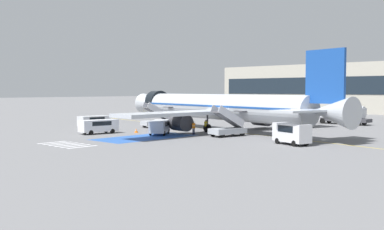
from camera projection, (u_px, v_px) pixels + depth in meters
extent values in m
plane|color=slate|center=(222.00, 131.00, 65.20)|extent=(600.00, 600.00, 0.00)
cube|color=gold|center=(216.00, 130.00, 66.35)|extent=(77.24, 15.56, 0.01)
cube|color=#2856A8|center=(146.00, 137.00, 56.19)|extent=(6.13, 13.32, 0.01)
cube|color=silver|center=(52.00, 142.00, 50.68)|extent=(0.44, 3.60, 0.01)
cube|color=silver|center=(58.00, 143.00, 49.87)|extent=(0.44, 3.60, 0.01)
cube|color=silver|center=(64.00, 144.00, 49.06)|extent=(0.44, 3.60, 0.01)
cube|color=silver|center=(70.00, 145.00, 48.24)|extent=(0.44, 3.60, 0.01)
cube|color=silver|center=(76.00, 146.00, 47.43)|extent=(0.44, 3.60, 0.01)
cube|color=silver|center=(82.00, 147.00, 46.62)|extent=(0.44, 3.60, 0.01)
cylinder|color=#B7BCC4|center=(216.00, 107.00, 66.16)|extent=(34.78, 10.43, 3.73)
cone|color=#B7BCC4|center=(149.00, 104.00, 81.84)|extent=(4.74, 4.39, 3.66)
cone|color=#B7BCC4|center=(331.00, 112.00, 49.87)|extent=(6.19, 4.60, 3.58)
cylinder|color=black|center=(157.00, 101.00, 79.55)|extent=(2.93, 4.13, 3.77)
cube|color=#19479E|center=(216.00, 106.00, 66.15)|extent=(32.07, 9.96, 0.24)
cube|color=#B7BCC4|center=(177.00, 114.00, 57.84)|extent=(5.49, 18.14, 0.44)
cylinder|color=#38383D|center=(181.00, 123.00, 60.38)|extent=(3.27, 2.75, 2.23)
cube|color=#B7BCC4|center=(278.00, 110.00, 68.79)|extent=(10.13, 18.39, 0.44)
cylinder|color=#38383D|center=(262.00, 118.00, 69.29)|extent=(3.27, 2.75, 2.23)
cube|color=#19479E|center=(325.00, 76.00, 50.32)|extent=(5.19, 1.37, 6.11)
cube|color=#B7BCC4|center=(300.00, 111.00, 48.91)|extent=(4.46, 6.51, 0.24)
cube|color=#B7BCC4|center=(340.00, 109.00, 53.07)|extent=(4.46, 6.51, 0.24)
cylinder|color=#38383D|center=(171.00, 115.00, 76.07)|extent=(0.20, 0.20, 2.66)
cylinder|color=black|center=(171.00, 122.00, 76.14)|extent=(0.88, 0.44, 0.84)
cylinder|color=#38383D|center=(207.00, 120.00, 63.17)|extent=(0.24, 0.24, 2.34)
cylinder|color=black|center=(207.00, 128.00, 63.23)|extent=(1.20, 0.80, 1.10)
cylinder|color=#38383D|center=(239.00, 118.00, 66.64)|extent=(0.24, 0.24, 2.34)
cylinder|color=black|center=(239.00, 126.00, 66.71)|extent=(1.20, 0.80, 1.10)
cube|color=#ADB2BA|center=(157.00, 123.00, 71.40)|extent=(3.09, 5.14, 0.70)
cylinder|color=black|center=(162.00, 124.00, 73.16)|extent=(0.35, 0.73, 0.70)
cylinder|color=black|center=(169.00, 125.00, 71.65)|extent=(0.35, 0.73, 0.70)
cylinder|color=black|center=(145.00, 125.00, 71.19)|extent=(0.35, 0.73, 0.70)
cylinder|color=black|center=(151.00, 126.00, 69.68)|extent=(0.35, 0.73, 0.70)
cube|color=#4C4C51|center=(157.00, 114.00, 71.33)|extent=(2.21, 4.35, 2.26)
cube|color=#4C4C51|center=(169.00, 107.00, 72.60)|extent=(1.83, 1.40, 0.12)
cube|color=silver|center=(154.00, 111.00, 71.92)|extent=(0.94, 4.44, 2.96)
cube|color=silver|center=(159.00, 111.00, 70.68)|extent=(0.94, 4.44, 2.96)
cube|color=#ADB2BA|center=(228.00, 131.00, 57.38)|extent=(3.09, 5.14, 0.70)
cylinder|color=black|center=(233.00, 132.00, 59.14)|extent=(0.35, 0.73, 0.70)
cylinder|color=black|center=(242.00, 133.00, 57.63)|extent=(0.35, 0.73, 0.70)
cylinder|color=black|center=(213.00, 134.00, 57.17)|extent=(0.35, 0.73, 0.70)
cylinder|color=black|center=(222.00, 135.00, 55.66)|extent=(0.35, 0.73, 0.70)
cube|color=#4C4C51|center=(228.00, 120.00, 57.30)|extent=(2.21, 4.35, 2.26)
cube|color=#4C4C51|center=(241.00, 111.00, 58.58)|extent=(1.83, 1.40, 0.12)
cube|color=silver|center=(224.00, 116.00, 57.90)|extent=(0.94, 4.44, 2.96)
cube|color=silver|center=(232.00, 116.00, 56.65)|extent=(0.94, 4.44, 2.96)
cube|color=#38383D|center=(346.00, 120.00, 77.45)|extent=(8.44, 2.87, 0.60)
cube|color=silver|center=(324.00, 116.00, 80.31)|extent=(1.96, 2.45, 1.60)
cube|color=black|center=(319.00, 114.00, 80.95)|extent=(0.13, 2.00, 0.70)
cylinder|color=#B7BCC4|center=(348.00, 112.00, 77.11)|extent=(5.83, 2.36, 2.11)
cylinder|color=gold|center=(348.00, 112.00, 77.11)|extent=(0.44, 2.16, 2.15)
cylinder|color=black|center=(323.00, 121.00, 79.26)|extent=(0.97, 0.32, 0.96)
cylinder|color=black|center=(329.00, 120.00, 80.93)|extent=(0.97, 0.32, 0.96)
cylinder|color=black|center=(345.00, 122.00, 76.30)|extent=(0.97, 0.32, 0.96)
cylinder|color=black|center=(351.00, 121.00, 77.97)|extent=(0.97, 0.32, 0.96)
cylinder|color=black|center=(358.00, 123.00, 74.66)|extent=(0.97, 0.32, 0.96)
cylinder|color=black|center=(364.00, 122.00, 76.32)|extent=(0.97, 0.32, 0.96)
cube|color=silver|center=(292.00, 133.00, 48.49)|extent=(4.77, 3.13, 1.99)
cube|color=black|center=(292.00, 129.00, 48.46)|extent=(2.89, 2.51, 0.72)
cylinder|color=black|center=(306.00, 143.00, 47.72)|extent=(0.67, 0.40, 0.64)
cylinder|color=black|center=(294.00, 144.00, 46.95)|extent=(0.67, 0.40, 0.64)
cylinder|color=black|center=(289.00, 140.00, 50.14)|extent=(0.67, 0.40, 0.64)
cylinder|color=black|center=(277.00, 141.00, 49.36)|extent=(0.67, 0.40, 0.64)
cube|color=silver|center=(160.00, 126.00, 59.65)|extent=(4.28, 4.94, 1.57)
cube|color=black|center=(160.00, 124.00, 59.63)|extent=(3.11, 3.24, 0.57)
cylinder|color=black|center=(155.00, 131.00, 61.24)|extent=(0.53, 0.64, 0.64)
cylinder|color=black|center=(168.00, 131.00, 60.99)|extent=(0.53, 0.64, 0.64)
cylinder|color=black|center=(150.00, 133.00, 58.39)|extent=(0.53, 0.64, 0.64)
cylinder|color=black|center=(164.00, 133.00, 58.15)|extent=(0.53, 0.64, 0.64)
cube|color=silver|center=(94.00, 121.00, 70.57)|extent=(2.35, 4.97, 1.53)
cube|color=black|center=(94.00, 119.00, 70.55)|extent=(2.23, 2.80, 0.55)
cylinder|color=black|center=(89.00, 126.00, 68.91)|extent=(0.24, 0.65, 0.64)
cylinder|color=black|center=(82.00, 126.00, 70.26)|extent=(0.24, 0.65, 0.64)
cylinder|color=black|center=(105.00, 125.00, 70.97)|extent=(0.24, 0.65, 0.64)
cylinder|color=black|center=(99.00, 125.00, 72.32)|extent=(0.24, 0.65, 0.64)
cube|color=silver|center=(99.00, 126.00, 60.69)|extent=(2.64, 5.39, 1.57)
cube|color=black|center=(99.00, 123.00, 60.68)|extent=(2.37, 3.09, 0.56)
cylinder|color=black|center=(91.00, 133.00, 59.01)|extent=(0.28, 0.66, 0.64)
cylinder|color=black|center=(85.00, 132.00, 60.41)|extent=(0.28, 0.66, 0.64)
cylinder|color=black|center=(112.00, 131.00, 61.06)|extent=(0.28, 0.66, 0.64)
cylinder|color=black|center=(106.00, 130.00, 62.47)|extent=(0.28, 0.66, 0.64)
cylinder|color=#2D2D33|center=(182.00, 128.00, 65.49)|extent=(0.14, 0.14, 0.86)
cylinder|color=#2D2D33|center=(183.00, 128.00, 65.39)|extent=(0.14, 0.14, 0.86)
cube|color=yellow|center=(182.00, 122.00, 65.40)|extent=(0.44, 0.26, 0.68)
cube|color=silver|center=(182.00, 122.00, 65.40)|extent=(0.45, 0.27, 0.06)
sphere|color=#9E704C|center=(182.00, 119.00, 65.37)|extent=(0.23, 0.23, 0.23)
cylinder|color=black|center=(206.00, 129.00, 63.04)|extent=(0.14, 0.14, 0.85)
cylinder|color=black|center=(205.00, 129.00, 62.92)|extent=(0.14, 0.14, 0.85)
cube|color=yellow|center=(206.00, 124.00, 62.94)|extent=(0.22, 0.42, 0.67)
cube|color=silver|center=(206.00, 124.00, 62.94)|extent=(0.23, 0.43, 0.06)
sphere|color=#9E704C|center=(206.00, 121.00, 62.91)|extent=(0.23, 0.23, 0.23)
cylinder|color=#191E38|center=(194.00, 131.00, 59.46)|extent=(0.14, 0.14, 0.86)
cylinder|color=#191E38|center=(193.00, 132.00, 59.41)|extent=(0.14, 0.14, 0.86)
cube|color=orange|center=(194.00, 126.00, 59.39)|extent=(0.39, 0.47, 0.68)
cube|color=silver|center=(194.00, 126.00, 59.39)|extent=(0.40, 0.49, 0.06)
sphere|color=brown|center=(194.00, 122.00, 59.37)|extent=(0.23, 0.23, 0.23)
cylinder|color=#2D2D33|center=(180.00, 127.00, 67.51)|extent=(0.14, 0.14, 0.80)
cylinder|color=#2D2D33|center=(181.00, 127.00, 67.46)|extent=(0.14, 0.14, 0.80)
cube|color=orange|center=(180.00, 122.00, 67.44)|extent=(0.47, 0.39, 0.63)
cube|color=silver|center=(180.00, 122.00, 67.44)|extent=(0.49, 0.40, 0.06)
sphere|color=brown|center=(180.00, 119.00, 67.42)|extent=(0.22, 0.22, 0.22)
cone|color=orange|center=(136.00, 131.00, 62.08)|extent=(0.54, 0.54, 0.61)
cylinder|color=white|center=(136.00, 130.00, 62.08)|extent=(0.30, 0.30, 0.07)
cube|color=#B2AD9E|center=(374.00, 88.00, 114.23)|extent=(87.59, 12.00, 12.86)
cube|color=#19232D|center=(364.00, 85.00, 109.76)|extent=(84.09, 0.10, 4.50)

